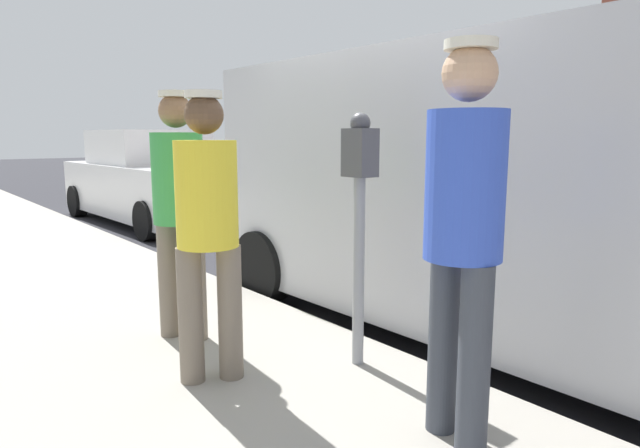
{
  "coord_description": "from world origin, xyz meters",
  "views": [
    {
      "loc": [
        3.56,
        2.83,
        1.53
      ],
      "look_at": [
        1.65,
        0.48,
        1.05
      ],
      "focal_mm": 30.78,
      "sensor_mm": 36.0,
      "label": 1
    }
  ],
  "objects_px": {
    "pedestrian_in_green": "(179,200)",
    "parked_sedan_behind": "(153,181)",
    "pedestrian_in_yellow": "(207,220)",
    "pedestrian_in_blue": "(464,220)",
    "parked_van": "(530,189)",
    "parking_meter_near": "(359,197)"
  },
  "relations": [
    {
      "from": "pedestrian_in_yellow",
      "to": "pedestrian_in_blue",
      "type": "distance_m",
      "value": 1.41
    },
    {
      "from": "pedestrian_in_blue",
      "to": "parked_sedan_behind",
      "type": "bearing_deg",
      "value": -103.43
    },
    {
      "from": "parking_meter_near",
      "to": "pedestrian_in_green",
      "type": "relative_size",
      "value": 0.91
    },
    {
      "from": "parked_sedan_behind",
      "to": "pedestrian_in_blue",
      "type": "bearing_deg",
      "value": 76.57
    },
    {
      "from": "parking_meter_near",
      "to": "pedestrian_in_yellow",
      "type": "distance_m",
      "value": 0.89
    },
    {
      "from": "parked_sedan_behind",
      "to": "parking_meter_near",
      "type": "bearing_deg",
      "value": 76.8
    },
    {
      "from": "pedestrian_in_yellow",
      "to": "parking_meter_near",
      "type": "bearing_deg",
      "value": 155.61
    },
    {
      "from": "pedestrian_in_green",
      "to": "pedestrian_in_yellow",
      "type": "bearing_deg",
      "value": 76.94
    },
    {
      "from": "pedestrian_in_green",
      "to": "pedestrian_in_blue",
      "type": "bearing_deg",
      "value": 100.83
    },
    {
      "from": "pedestrian_in_blue",
      "to": "parked_van",
      "type": "xyz_separation_m",
      "value": [
        -1.75,
        -0.7,
        -0.02
      ]
    },
    {
      "from": "parking_meter_near",
      "to": "parked_sedan_behind",
      "type": "xyz_separation_m",
      "value": [
        -1.7,
        -7.23,
        -0.43
      ]
    },
    {
      "from": "pedestrian_in_green",
      "to": "parked_sedan_behind",
      "type": "relative_size",
      "value": 0.38
    },
    {
      "from": "parking_meter_near",
      "to": "parked_van",
      "type": "xyz_separation_m",
      "value": [
        -1.5,
        0.22,
        -0.03
      ]
    },
    {
      "from": "pedestrian_in_green",
      "to": "parked_sedan_behind",
      "type": "bearing_deg",
      "value": -110.81
    },
    {
      "from": "parked_van",
      "to": "parked_sedan_behind",
      "type": "bearing_deg",
      "value": -91.5
    },
    {
      "from": "pedestrian_in_blue",
      "to": "pedestrian_in_green",
      "type": "bearing_deg",
      "value": -79.17
    },
    {
      "from": "pedestrian_in_blue",
      "to": "pedestrian_in_yellow",
      "type": "bearing_deg",
      "value": -66.73
    },
    {
      "from": "pedestrian_in_green",
      "to": "parked_sedan_behind",
      "type": "height_order",
      "value": "pedestrian_in_green"
    },
    {
      "from": "parking_meter_near",
      "to": "pedestrian_in_yellow",
      "type": "bearing_deg",
      "value": -24.39
    },
    {
      "from": "pedestrian_in_yellow",
      "to": "parked_sedan_behind",
      "type": "bearing_deg",
      "value": -110.02
    },
    {
      "from": "pedestrian_in_yellow",
      "to": "pedestrian_in_green",
      "type": "height_order",
      "value": "pedestrian_in_green"
    },
    {
      "from": "parked_sedan_behind",
      "to": "pedestrian_in_yellow",
      "type": "bearing_deg",
      "value": 69.98
    }
  ]
}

